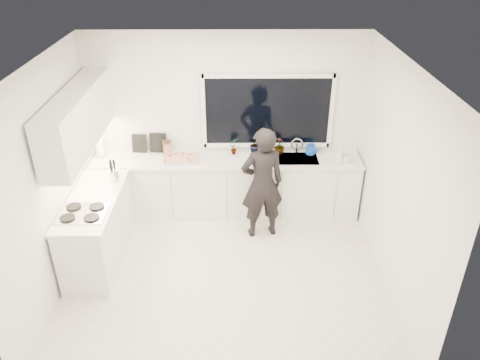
{
  "coord_description": "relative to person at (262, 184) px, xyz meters",
  "views": [
    {
      "loc": [
        0.15,
        -4.68,
        4.0
      ],
      "look_at": [
        0.19,
        0.4,
        1.15
      ],
      "focal_mm": 35.0,
      "sensor_mm": 36.0,
      "label": 1
    }
  ],
  "objects": [
    {
      "name": "stovetop",
      "position": [
        -2.19,
        -0.87,
        0.11
      ],
      "size": [
        0.56,
        0.48,
        0.03
      ],
      "primitive_type": "cube",
      "color": "black",
      "rests_on": "countertop_left"
    },
    {
      "name": "sink",
      "position": [
        0.55,
        0.58,
        0.05
      ],
      "size": [
        0.58,
        0.42,
        0.14
      ],
      "primitive_type": "cube",
      "color": "silver",
      "rests_on": "countertop_back"
    },
    {
      "name": "floor",
      "position": [
        -0.5,
        -0.87,
        -0.83
      ],
      "size": [
        4.0,
        3.5,
        0.02
      ],
      "primitive_type": "cube",
      "color": "beige",
      "rests_on": "ground"
    },
    {
      "name": "wall_right",
      "position": [
        1.51,
        -0.87,
        0.53
      ],
      "size": [
        0.02,
        3.5,
        2.7
      ],
      "primitive_type": "cube",
      "color": "white",
      "rests_on": "ground"
    },
    {
      "name": "pizza",
      "position": [
        -1.14,
        0.55,
        0.13
      ],
      "size": [
        0.48,
        0.35,
        0.01
      ],
      "primitive_type": "cube",
      "rotation": [
        0.0,
        0.0,
        0.04
      ],
      "color": "red",
      "rests_on": "pizza_tray"
    },
    {
      "name": "herb_plants",
      "position": [
        -0.01,
        0.74,
        0.24
      ],
      "size": [
        0.86,
        0.23,
        0.33
      ],
      "color": "#26662D",
      "rests_on": "countertop_back"
    },
    {
      "name": "countertop_back",
      "position": [
        -0.5,
        0.57,
        0.08
      ],
      "size": [
        3.94,
        0.62,
        0.04
      ],
      "primitive_type": "cube",
      "color": "silver",
      "rests_on": "base_cabinets_back"
    },
    {
      "name": "ceiling",
      "position": [
        -0.5,
        -0.87,
        1.89
      ],
      "size": [
        4.0,
        3.5,
        0.02
      ],
      "primitive_type": "cube",
      "color": "white",
      "rests_on": "wall_back"
    },
    {
      "name": "countertop_left",
      "position": [
        -2.17,
        -0.52,
        0.08
      ],
      "size": [
        0.62,
        1.6,
        0.04
      ],
      "primitive_type": "cube",
      "color": "silver",
      "rests_on": "base_cabinets_left"
    },
    {
      "name": "utensil_crock",
      "position": [
        -1.99,
        -0.07,
        0.18
      ],
      "size": [
        0.17,
        0.17,
        0.16
      ],
      "primitive_type": "cylinder",
      "rotation": [
        0.0,
        0.0,
        -0.34
      ],
      "color": "#B2B2B7",
      "rests_on": "countertop_left"
    },
    {
      "name": "person",
      "position": [
        0.0,
        0.0,
        0.0
      ],
      "size": [
        0.67,
        0.51,
        1.65
      ],
      "primitive_type": "imported",
      "rotation": [
        0.0,
        0.0,
        3.36
      ],
      "color": "black",
      "rests_on": "floor"
    },
    {
      "name": "base_cabinets_left",
      "position": [
        -2.17,
        -0.52,
        -0.38
      ],
      "size": [
        0.58,
        1.6,
        0.88
      ],
      "primitive_type": "cube",
      "color": "white",
      "rests_on": "floor"
    },
    {
      "name": "watering_can",
      "position": [
        0.75,
        0.74,
        0.16
      ],
      "size": [
        0.18,
        0.18,
        0.13
      ],
      "primitive_type": "cylinder",
      "rotation": [
        0.0,
        0.0,
        0.4
      ],
      "color": "blue",
      "rests_on": "countertop_back"
    },
    {
      "name": "knife_block",
      "position": [
        -1.37,
        0.72,
        0.21
      ],
      "size": [
        0.15,
        0.12,
        0.22
      ],
      "primitive_type": "cube",
      "rotation": [
        0.0,
        0.0,
        0.19
      ],
      "color": "brown",
      "rests_on": "countertop_back"
    },
    {
      "name": "wall_back",
      "position": [
        -0.5,
        0.89,
        0.53
      ],
      "size": [
        4.0,
        0.02,
        2.7
      ],
      "primitive_type": "cube",
      "color": "white",
      "rests_on": "ground"
    },
    {
      "name": "picture_frame_large",
      "position": [
        -1.8,
        0.82,
        0.24
      ],
      "size": [
        0.22,
        0.04,
        0.28
      ],
      "primitive_type": "cube",
      "rotation": [
        0.0,
        0.0,
        -0.1
      ],
      "color": "black",
      "rests_on": "countertop_back"
    },
    {
      "name": "upper_cabinets",
      "position": [
        -2.29,
        -0.17,
        1.03
      ],
      "size": [
        0.34,
        2.1,
        0.7
      ],
      "primitive_type": "cube",
      "color": "white",
      "rests_on": "wall_left"
    },
    {
      "name": "base_cabinets_back",
      "position": [
        -0.5,
        0.58,
        -0.38
      ],
      "size": [
        3.92,
        0.58,
        0.88
      ],
      "primitive_type": "cube",
      "color": "white",
      "rests_on": "floor"
    },
    {
      "name": "faucet",
      "position": [
        0.55,
        0.78,
        0.21
      ],
      "size": [
        0.03,
        0.03,
        0.22
      ],
      "primitive_type": "cylinder",
      "color": "silver",
      "rests_on": "countertop_back"
    },
    {
      "name": "picture_frame_small",
      "position": [
        -1.52,
        0.82,
        0.25
      ],
      "size": [
        0.25,
        0.04,
        0.3
      ],
      "primitive_type": "cube",
      "rotation": [
        0.0,
        0.0,
        -0.08
      ],
      "color": "black",
      "rests_on": "countertop_back"
    },
    {
      "name": "wall_left",
      "position": [
        -2.51,
        -0.87,
        0.53
      ],
      "size": [
        0.02,
        3.5,
        2.7
      ],
      "primitive_type": "cube",
      "color": "white",
      "rests_on": "ground"
    },
    {
      "name": "pizza_tray",
      "position": [
        -1.14,
        0.55,
        0.11
      ],
      "size": [
        0.53,
        0.4,
        0.03
      ],
      "primitive_type": "cube",
      "rotation": [
        0.0,
        0.0,
        0.04
      ],
      "color": "silver",
      "rests_on": "countertop_back"
    },
    {
      "name": "soap_bottles",
      "position": [
        1.15,
        0.43,
        0.23
      ],
      "size": [
        0.22,
        0.16,
        0.3
      ],
      "color": "#D8BF66",
      "rests_on": "countertop_back"
    },
    {
      "name": "paper_towel_roll",
      "position": [
        -2.35,
        0.68,
        0.23
      ],
      "size": [
        0.12,
        0.12,
        0.26
      ],
      "primitive_type": "cylinder",
      "rotation": [
        0.0,
        0.0,
        -0.11
      ],
      "color": "white",
      "rests_on": "countertop_back"
    },
    {
      "name": "window",
      "position": [
        0.1,
        0.85,
        0.73
      ],
      "size": [
        1.8,
        0.02,
        1.0
      ],
      "primitive_type": "cube",
      "color": "black",
      "rests_on": "wall_back"
    }
  ]
}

